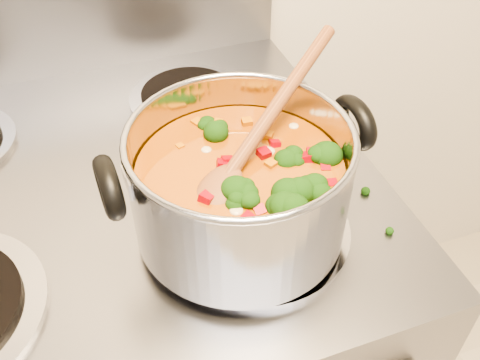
# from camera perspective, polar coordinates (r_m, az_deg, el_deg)

# --- Properties ---
(electric_range) EXTENTS (0.78, 0.70, 1.08)m
(electric_range) POSITION_cam_1_polar(r_m,az_deg,el_deg) (1.11, -11.27, -17.78)
(electric_range) COLOR gray
(electric_range) RESTS_ON ground
(stockpot) EXTENTS (0.31, 0.25, 0.15)m
(stockpot) POSITION_cam_1_polar(r_m,az_deg,el_deg) (0.61, 0.01, -0.54)
(stockpot) COLOR #A7A7AF
(stockpot) RESTS_ON electric_range
(wooden_spoon) EXTENTS (0.25, 0.20, 0.10)m
(wooden_spoon) POSITION_cam_1_polar(r_m,az_deg,el_deg) (0.59, 1.05, 3.79)
(wooden_spoon) COLOR brown
(wooden_spoon) RESTS_ON stockpot
(cooktop_crumbs) EXTENTS (0.22, 0.24, 0.01)m
(cooktop_crumbs) POSITION_cam_1_polar(r_m,az_deg,el_deg) (0.71, 11.03, -2.28)
(cooktop_crumbs) COLOR black
(cooktop_crumbs) RESTS_ON electric_range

